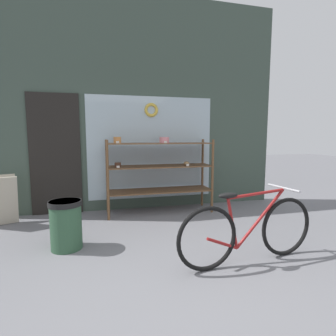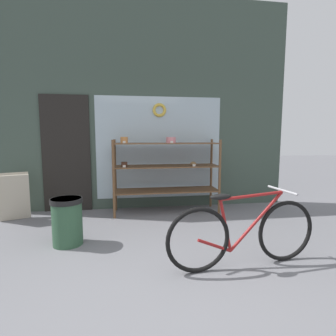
# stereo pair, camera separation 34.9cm
# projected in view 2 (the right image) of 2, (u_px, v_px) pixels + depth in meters

# --- Properties ---
(ground_plane) EXTENTS (30.00, 30.00, 0.00)m
(ground_plane) POSITION_uv_depth(u_px,v_px,m) (176.00, 301.00, 2.18)
(ground_plane) COLOR slate
(storefront_facade) EXTENTS (5.37, 0.13, 3.91)m
(storefront_facade) POSITION_uv_depth(u_px,v_px,m) (146.00, 108.00, 4.89)
(storefront_facade) COLOR #3D4C42
(storefront_facade) RESTS_ON ground_plane
(display_case) EXTENTS (1.87, 0.53, 1.36)m
(display_case) POSITION_uv_depth(u_px,v_px,m) (165.00, 166.00, 4.66)
(display_case) COLOR brown
(display_case) RESTS_ON ground_plane
(bicycle) EXTENTS (1.69, 0.46, 0.81)m
(bicycle) POSITION_uv_depth(u_px,v_px,m) (244.00, 233.00, 2.73)
(bicycle) COLOR black
(bicycle) RESTS_ON ground_plane
(sandwich_board) EXTENTS (0.55, 0.51, 0.76)m
(sandwich_board) POSITION_uv_depth(u_px,v_px,m) (14.00, 197.00, 4.27)
(sandwich_board) COLOR #B2A893
(sandwich_board) RESTS_ON ground_plane
(trash_bin) EXTENTS (0.39, 0.39, 0.60)m
(trash_bin) POSITION_uv_depth(u_px,v_px,m) (67.00, 219.00, 3.30)
(trash_bin) COLOR #2D5138
(trash_bin) RESTS_ON ground_plane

